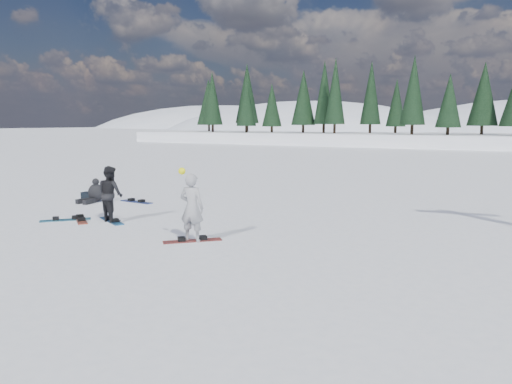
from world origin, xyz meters
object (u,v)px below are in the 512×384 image
snowboard_loose_a (65,220)px  snowboard_loose_c (136,202)px  snowboarder_woman (192,207)px  gear_bag (88,196)px  seated_rider (95,193)px  snowboarder_man (111,194)px  snowboard_loose_b (81,220)px

snowboard_loose_a → snowboard_loose_c: bearing=50.4°
snowboarder_woman → snowboard_loose_c: 7.01m
snowboarder_woman → gear_bag: snowboarder_woman is taller
snowboarder_woman → seated_rider: size_ratio=1.78×
snowboarder_man → snowboard_loose_a: bearing=39.8°
gear_bag → snowboard_loose_a: gear_bag is taller
snowboarder_woman → seated_rider: 7.86m
seated_rider → snowboard_loose_c: 1.64m
snowboard_loose_c → snowboard_loose_a: size_ratio=1.00×
snowboarder_woman → gear_bag: size_ratio=4.25×
gear_bag → snowboard_loose_c: (2.13, 0.46, -0.14)m
snowboarder_man → snowboard_loose_b: (-0.97, -0.35, -0.85)m
snowboarder_man → snowboard_loose_b: size_ratio=1.15×
snowboard_loose_b → gear_bag: bearing=171.6°
gear_bag → snowboard_loose_b: bearing=-44.6°
snowboarder_man → seated_rider: bearing=-20.3°
seated_rider → snowboard_loose_c: size_ratio=0.72×
snowboard_loose_b → snowboarder_woman: bearing=29.9°
seated_rider → snowboard_loose_a: seated_rider is taller
snowboard_loose_c → seated_rider: bearing=-149.2°
snowboarder_man → snowboard_loose_b: 1.34m
snowboarder_man → snowboarder_woman: bearing=-177.4°
gear_bag → snowboard_loose_a: 4.27m
gear_bag → snowboard_loose_b: (3.08, -3.04, -0.14)m
snowboarder_woman → snowboard_loose_a: snowboarder_woman is taller
snowboarder_man → snowboard_loose_c: snowboarder_man is taller
gear_bag → snowboard_loose_b: 4.33m
gear_bag → snowboard_loose_c: bearing=12.2°
snowboard_loose_c → snowboard_loose_b: bearing=-70.7°
seated_rider → snowboard_loose_a: size_ratio=0.72×
snowboarder_woman → snowboard_loose_a: size_ratio=1.27×
snowboarder_woman → snowboard_loose_b: 4.84m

